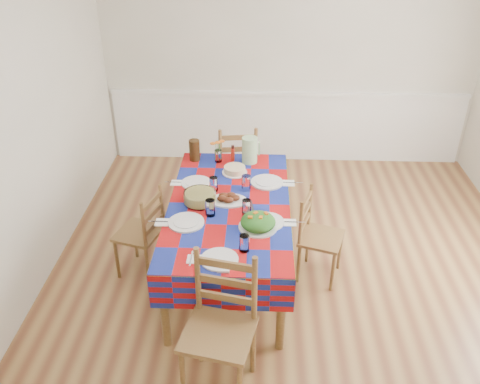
% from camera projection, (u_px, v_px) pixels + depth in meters
% --- Properties ---
extents(room, '(4.58, 5.08, 2.78)m').
position_uv_depth(room, '(304.00, 147.00, 3.88)').
color(room, brown).
rests_on(room, ground).
extents(wainscot, '(4.41, 0.06, 0.92)m').
position_uv_depth(wainscot, '(287.00, 124.00, 6.46)').
color(wainscot, white).
rests_on(wainscot, room).
extents(dining_table, '(1.04, 1.92, 0.75)m').
position_uv_depth(dining_table, '(229.00, 212.00, 4.36)').
color(dining_table, brown).
rests_on(dining_table, room).
extents(setting_near_head, '(0.45, 0.30, 0.13)m').
position_uv_depth(setting_near_head, '(228.00, 253.00, 3.67)').
color(setting_near_head, silver).
rests_on(setting_near_head, dining_table).
extents(setting_left_near, '(0.53, 0.32, 0.14)m').
position_uv_depth(setting_left_near, '(194.00, 217.00, 4.08)').
color(setting_left_near, silver).
rests_on(setting_left_near, dining_table).
extents(setting_left_far, '(0.50, 0.30, 0.13)m').
position_uv_depth(setting_left_far, '(202.00, 183.00, 4.56)').
color(setting_left_far, silver).
rests_on(setting_left_far, dining_table).
extents(setting_right_near, '(0.51, 0.29, 0.13)m').
position_uv_depth(setting_right_near, '(261.00, 216.00, 4.09)').
color(setting_right_near, silver).
rests_on(setting_right_near, dining_table).
extents(setting_right_far, '(0.55, 0.32, 0.14)m').
position_uv_depth(setting_right_far, '(260.00, 182.00, 4.57)').
color(setting_right_far, silver).
rests_on(setting_right_far, dining_table).
extents(meat_platter, '(0.33, 0.23, 0.06)m').
position_uv_depth(meat_platter, '(228.00, 199.00, 4.33)').
color(meat_platter, silver).
rests_on(meat_platter, dining_table).
extents(salad_platter, '(0.31, 0.31, 0.13)m').
position_uv_depth(salad_platter, '(258.00, 222.00, 3.98)').
color(salad_platter, silver).
rests_on(salad_platter, dining_table).
extents(pasta_bowl, '(0.28, 0.28, 0.10)m').
position_uv_depth(pasta_bowl, '(200.00, 197.00, 4.31)').
color(pasta_bowl, white).
rests_on(pasta_bowl, dining_table).
extents(cake, '(0.24, 0.24, 0.07)m').
position_uv_depth(cake, '(235.00, 170.00, 4.77)').
color(cake, silver).
rests_on(cake, dining_table).
extents(serving_utensils, '(0.14, 0.32, 0.01)m').
position_uv_depth(serving_utensils, '(250.00, 211.00, 4.21)').
color(serving_utensils, black).
rests_on(serving_utensils, dining_table).
extents(flower_vase, '(0.14, 0.12, 0.23)m').
position_uv_depth(flower_vase, '(218.00, 152.00, 4.95)').
color(flower_vase, white).
rests_on(flower_vase, dining_table).
extents(hot_sauce, '(0.04, 0.04, 0.16)m').
position_uv_depth(hot_sauce, '(233.00, 153.00, 4.98)').
color(hot_sauce, '#AA1E0D').
rests_on(hot_sauce, dining_table).
extents(green_pitcher, '(0.15, 0.15, 0.26)m').
position_uv_depth(green_pitcher, '(250.00, 150.00, 4.92)').
color(green_pitcher, '#93BE86').
rests_on(green_pitcher, dining_table).
extents(tea_pitcher, '(0.10, 0.10, 0.21)m').
position_uv_depth(tea_pitcher, '(194.00, 150.00, 4.97)').
color(tea_pitcher, black).
rests_on(tea_pitcher, dining_table).
extents(name_card, '(0.09, 0.03, 0.02)m').
position_uv_depth(name_card, '(223.00, 271.00, 3.53)').
color(name_card, silver).
rests_on(name_card, dining_table).
extents(chair_near, '(0.54, 0.52, 1.04)m').
position_uv_depth(chair_near, '(220.00, 329.00, 3.40)').
color(chair_near, brown).
rests_on(chair_near, room).
extents(chair_far, '(0.48, 0.47, 0.97)m').
position_uv_depth(chair_far, '(237.00, 166.00, 5.50)').
color(chair_far, brown).
rests_on(chair_far, room).
extents(chair_left, '(0.46, 0.47, 0.86)m').
position_uv_depth(chair_left, '(143.00, 233.00, 4.50)').
color(chair_left, brown).
rests_on(chair_left, room).
extents(chair_right, '(0.46, 0.47, 0.84)m').
position_uv_depth(chair_right, '(317.00, 237.00, 4.47)').
color(chair_right, brown).
rests_on(chair_right, room).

